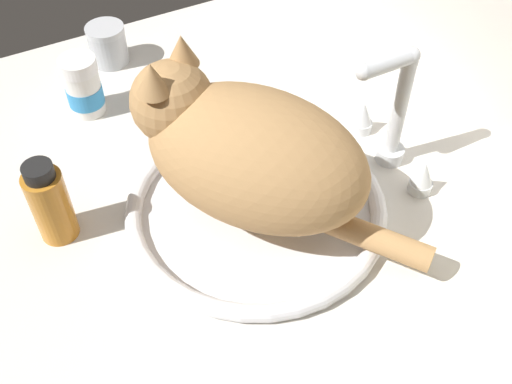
# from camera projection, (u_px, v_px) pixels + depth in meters

# --- Properties ---
(countertop) EXTENTS (1.12, 0.76, 0.03)m
(countertop) POSITION_uv_depth(u_px,v_px,m) (283.00, 243.00, 0.79)
(countertop) COLOR silver
(countertop) RESTS_ON ground
(sink_basin) EXTENTS (0.34, 0.34, 0.02)m
(sink_basin) POSITION_uv_depth(u_px,v_px,m) (256.00, 208.00, 0.79)
(sink_basin) COLOR white
(sink_basin) RESTS_ON countertop
(faucet) EXTENTS (0.17, 0.10, 0.19)m
(faucet) POSITION_uv_depth(u_px,v_px,m) (393.00, 122.00, 0.81)
(faucet) COLOR silver
(faucet) RESTS_ON countertop
(cat) EXTENTS (0.37, 0.31, 0.20)m
(cat) POSITION_uv_depth(u_px,v_px,m) (242.00, 149.00, 0.73)
(cat) COLOR tan
(cat) RESTS_ON sink_basin
(pill_bottle) EXTENTS (0.06, 0.06, 0.10)m
(pill_bottle) POSITION_uv_depth(u_px,v_px,m) (83.00, 88.00, 0.91)
(pill_bottle) COLOR white
(pill_bottle) RESTS_ON countertop
(amber_bottle) EXTENTS (0.05, 0.05, 0.12)m
(amber_bottle) POSITION_uv_depth(u_px,v_px,m) (50.00, 203.00, 0.74)
(amber_bottle) COLOR #C67A23
(amber_bottle) RESTS_ON countertop
(metal_jar) EXTENTS (0.06, 0.06, 0.07)m
(metal_jar) POSITION_uv_depth(u_px,v_px,m) (108.00, 44.00, 1.00)
(metal_jar) COLOR #B2B5BA
(metal_jar) RESTS_ON countertop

